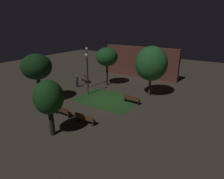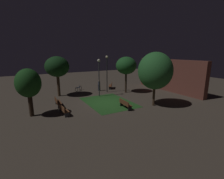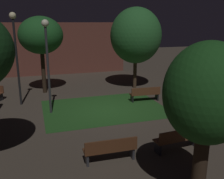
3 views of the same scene
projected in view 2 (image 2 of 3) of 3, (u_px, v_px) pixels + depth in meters
name	position (u px, v px, depth m)	size (l,w,h in m)	color
ground_plane	(106.00, 103.00, 18.25)	(60.00, 60.00, 0.00)	#473D33
grass_lawn	(108.00, 102.00, 18.41)	(6.55, 4.78, 0.01)	#23511E
bench_by_lamp	(58.00, 102.00, 16.90)	(1.81, 0.53, 0.88)	#512D19
bench_back_row	(63.00, 109.00, 14.68)	(1.83, 0.60, 0.88)	brown
bench_corner	(111.00, 85.00, 25.41)	(1.79, 1.33, 0.88)	brown
bench_path_side	(125.00, 104.00, 16.26)	(1.83, 0.59, 0.88)	brown
tree_left_canopy	(126.00, 66.00, 22.14)	(2.82, 2.82, 4.99)	#2D2116
tree_near_wall	(57.00, 67.00, 20.25)	(2.99, 2.99, 5.09)	#423021
tree_back_right	(28.00, 84.00, 13.78)	(2.10, 2.10, 4.23)	#2D2116
tree_back_left	(155.00, 71.00, 16.49)	(3.52, 3.52, 5.61)	#423021
lamp_post_near_wall	(107.00, 68.00, 22.40)	(0.36, 0.36, 5.13)	black
lamp_post_plaza_east	(99.00, 72.00, 20.23)	(0.36, 0.36, 4.74)	#333338
bicycle	(78.00, 89.00, 23.83)	(1.06, 1.35, 0.93)	black
pedestrian	(99.00, 85.00, 23.77)	(0.34, 0.32, 1.61)	black
building_wall_backdrop	(169.00, 75.00, 23.70)	(11.56, 0.80, 4.58)	brown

